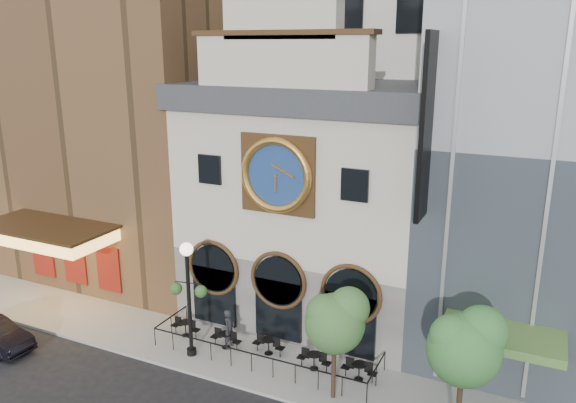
% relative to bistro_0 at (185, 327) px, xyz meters
% --- Properties ---
extents(ground, '(120.00, 120.00, 0.00)m').
position_rel_bistro_0_xyz_m(ground, '(4.51, -2.59, -0.61)').
color(ground, black).
rests_on(ground, ground).
extents(sidewalk, '(44.00, 5.00, 0.15)m').
position_rel_bistro_0_xyz_m(sidewalk, '(4.51, -0.09, -0.54)').
color(sidewalk, gray).
rests_on(sidewalk, ground).
extents(clock_building, '(12.60, 8.78, 18.65)m').
position_rel_bistro_0_xyz_m(clock_building, '(4.51, 5.23, 6.07)').
color(clock_building, '#605E5B').
rests_on(clock_building, ground).
extents(theater_building, '(14.00, 15.60, 25.00)m').
position_rel_bistro_0_xyz_m(theater_building, '(-8.49, 7.37, 11.99)').
color(theater_building, brown).
rests_on(theater_building, ground).
extents(cafe_railing, '(10.60, 2.60, 0.90)m').
position_rel_bistro_0_xyz_m(cafe_railing, '(4.51, -0.09, -0.01)').
color(cafe_railing, black).
rests_on(cafe_railing, sidewalk).
extents(bistro_0, '(1.58, 0.68, 0.90)m').
position_rel_bistro_0_xyz_m(bistro_0, '(0.00, 0.00, 0.00)').
color(bistro_0, black).
rests_on(bistro_0, sidewalk).
extents(bistro_1, '(1.58, 0.68, 0.90)m').
position_rel_bistro_0_xyz_m(bistro_1, '(2.41, -0.13, 0.00)').
color(bistro_1, black).
rests_on(bistro_1, sidewalk).
extents(bistro_2, '(1.58, 0.68, 0.90)m').
position_rel_bistro_0_xyz_m(bistro_2, '(4.51, 0.25, 0.00)').
color(bistro_2, black).
rests_on(bistro_2, sidewalk).
extents(bistro_3, '(1.58, 0.68, 0.90)m').
position_rel_bistro_0_xyz_m(bistro_3, '(6.93, -0.03, 0.00)').
color(bistro_3, black).
rests_on(bistro_3, sidewalk).
extents(bistro_4, '(1.58, 0.68, 0.90)m').
position_rel_bistro_0_xyz_m(bistro_4, '(9.00, 0.05, 0.00)').
color(bistro_4, black).
rests_on(bistro_4, sidewalk).
extents(pedestrian, '(0.50, 0.73, 1.93)m').
position_rel_bistro_0_xyz_m(pedestrian, '(2.55, -0.00, 0.50)').
color(pedestrian, black).
rests_on(pedestrian, sidewalk).
extents(lamppost, '(1.75, 0.79, 5.55)m').
position_rel_bistro_0_xyz_m(lamppost, '(1.28, -1.33, 2.97)').
color(lamppost, black).
rests_on(lamppost, sidewalk).
extents(tree_left, '(2.51, 2.42, 4.84)m').
position_rel_bistro_0_xyz_m(tree_left, '(8.48, -1.56, 3.08)').
color(tree_left, '#382619').
rests_on(tree_left, sidewalk).
extents(tree_right, '(2.73, 2.63, 5.25)m').
position_rel_bistro_0_xyz_m(tree_right, '(13.47, -1.95, 3.39)').
color(tree_right, '#382619').
rests_on(tree_right, sidewalk).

